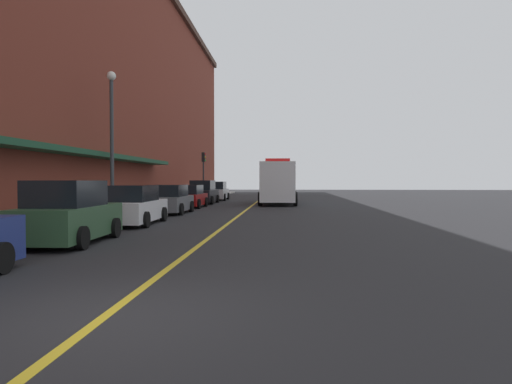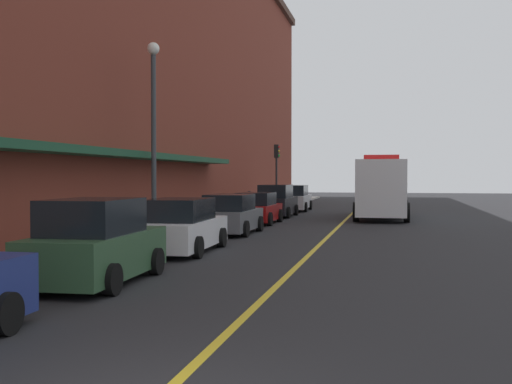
# 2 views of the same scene
# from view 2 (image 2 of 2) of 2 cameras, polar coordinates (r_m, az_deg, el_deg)

# --- Properties ---
(ground_plane) EXTENTS (112.00, 112.00, 0.00)m
(ground_plane) POSITION_cam_2_polar(r_m,az_deg,el_deg) (30.81, 7.81, -2.87)
(ground_plane) COLOR #232326
(sidewalk_left) EXTENTS (2.40, 70.00, 0.15)m
(sidewalk_left) POSITION_cam_2_polar(r_m,az_deg,el_deg) (31.89, -3.38, -2.58)
(sidewalk_left) COLOR #ADA8A0
(sidewalk_left) RESTS_ON ground
(lane_center_stripe) EXTENTS (0.16, 70.00, 0.01)m
(lane_center_stripe) POSITION_cam_2_polar(r_m,az_deg,el_deg) (30.81, 7.81, -2.86)
(lane_center_stripe) COLOR gold
(lane_center_stripe) RESTS_ON ground
(brick_building_left) EXTENTS (13.51, 64.00, 17.77)m
(brick_building_left) POSITION_cam_2_polar(r_m,az_deg,el_deg) (34.28, -16.12, 12.46)
(brick_building_left) COLOR maroon
(brick_building_left) RESTS_ON ground
(parked_car_1) EXTENTS (2.13, 4.27, 1.85)m
(parked_car_1) POSITION_cam_2_polar(r_m,az_deg,el_deg) (14.05, -14.37, -4.63)
(parked_car_1) COLOR #2D5133
(parked_car_1) RESTS_ON ground
(parked_car_2) EXTENTS (2.21, 4.67, 1.64)m
(parked_car_2) POSITION_cam_2_polar(r_m,az_deg,el_deg) (19.31, -6.94, -3.17)
(parked_car_2) COLOR silver
(parked_car_2) RESTS_ON ground
(parked_car_3) EXTENTS (2.04, 4.19, 1.60)m
(parked_car_3) POSITION_cam_2_polar(r_m,az_deg,el_deg) (25.18, -2.34, -2.12)
(parked_car_3) COLOR #595B60
(parked_car_3) RESTS_ON ground
(parked_car_4) EXTENTS (2.02, 4.13, 1.53)m
(parked_car_4) POSITION_cam_2_polar(r_m,az_deg,el_deg) (30.45, 0.08, -1.55)
(parked_car_4) COLOR maroon
(parked_car_4) RESTS_ON ground
(parked_car_5) EXTENTS (2.05, 4.43, 1.83)m
(parked_car_5) POSITION_cam_2_polar(r_m,az_deg,el_deg) (35.60, 1.85, -0.90)
(parked_car_5) COLOR black
(parked_car_5) RESTS_ON ground
(parked_car_6) EXTENTS (2.12, 4.85, 1.71)m
(parked_car_6) POSITION_cam_2_polar(r_m,az_deg,el_deg) (41.73, 3.49, -0.61)
(parked_car_6) COLOR silver
(parked_car_6) RESTS_ON ground
(box_truck) EXTENTS (2.81, 9.21, 3.38)m
(box_truck) POSITION_cam_2_polar(r_m,az_deg,el_deg) (35.25, 11.42, 0.29)
(box_truck) COLOR silver
(box_truck) RESTS_ON ground
(parking_meter_0) EXTENTS (0.14, 0.18, 1.33)m
(parking_meter_0) POSITION_cam_2_polar(r_m,az_deg,el_deg) (34.68, -0.63, -0.62)
(parking_meter_0) COLOR #4C4C51
(parking_meter_0) RESTS_ON sidewalk_left
(parking_meter_1) EXTENTS (0.14, 0.18, 1.33)m
(parking_meter_1) POSITION_cam_2_polar(r_m,az_deg,el_deg) (21.90, -8.43, -1.88)
(parking_meter_1) COLOR #4C4C51
(parking_meter_1) RESTS_ON sidewalk_left
(parking_meter_2) EXTENTS (0.14, 0.18, 1.33)m
(parking_meter_2) POSITION_cam_2_polar(r_m,az_deg,el_deg) (38.84, 0.77, -0.39)
(parking_meter_2) COLOR #4C4C51
(parking_meter_2) RESTS_ON sidewalk_left
(parking_meter_3) EXTENTS (0.14, 0.18, 1.33)m
(parking_meter_3) POSITION_cam_2_polar(r_m,az_deg,el_deg) (20.94, -9.43, -2.03)
(parking_meter_3) COLOR #4C4C51
(parking_meter_3) RESTS_ON sidewalk_left
(street_lamp_left) EXTENTS (0.44, 0.44, 6.94)m
(street_lamp_left) POSITION_cam_2_polar(r_m,az_deg,el_deg) (22.77, -9.31, 6.66)
(street_lamp_left) COLOR #33383D
(street_lamp_left) RESTS_ON sidewalk_left
(traffic_light_near) EXTENTS (0.38, 0.36, 4.30)m
(traffic_light_near) POSITION_cam_2_polar(r_m,az_deg,el_deg) (42.61, 1.89, 2.60)
(traffic_light_near) COLOR #232326
(traffic_light_near) RESTS_ON sidewalk_left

